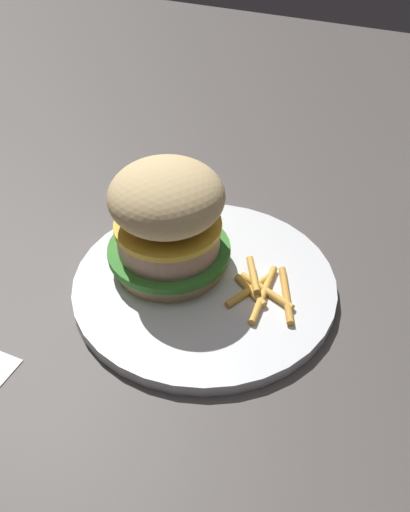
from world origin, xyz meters
TOP-DOWN VIEW (x-y plane):
  - ground_plane at (0.00, 0.00)m, footprint 1.60×1.60m
  - plate at (-0.02, 0.00)m, footprint 0.26×0.26m
  - sandwich at (-0.06, 0.01)m, footprint 0.12×0.12m
  - fries_pile at (0.04, 0.00)m, footprint 0.07×0.08m

SIDE VIEW (x-z plane):
  - ground_plane at x=0.00m, z-range 0.00..0.00m
  - plate at x=-0.02m, z-range 0.00..0.01m
  - fries_pile at x=0.04m, z-range 0.01..0.02m
  - sandwich at x=-0.06m, z-range 0.01..0.13m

